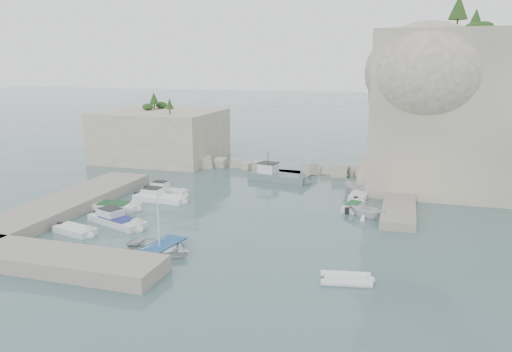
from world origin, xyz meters
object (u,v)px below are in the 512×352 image
(inflatable_dinghy, at_px, (346,282))
(tender_east_c, at_px, (360,197))
(tender_east_a, at_px, (366,217))
(work_boat, at_px, (279,181))
(motorboat_b, at_px, (160,201))
(motorboat_c, at_px, (114,209))
(motorboat_e, at_px, (75,233))
(tender_east_b, at_px, (353,209))
(tender_east_d, at_px, (362,194))
(motorboat_d, at_px, (117,224))
(rowboat, at_px, (160,252))
(motorboat_a, at_px, (166,194))

(inflatable_dinghy, distance_m, tender_east_c, 21.38)
(tender_east_a, distance_m, work_boat, 16.05)
(tender_east_c, xyz_separation_m, work_boat, (-9.97, 4.46, 0.00))
(motorboat_b, xyz_separation_m, motorboat_c, (-2.95, -3.91, 0.00))
(motorboat_e, distance_m, inflatable_dinghy, 22.68)
(inflatable_dinghy, bearing_deg, work_boat, 103.24)
(work_boat, bearing_deg, tender_east_b, -31.68)
(tender_east_b, relative_size, tender_east_d, 0.89)
(tender_east_a, xyz_separation_m, tender_east_c, (-1.24, 7.03, 0.00))
(motorboat_e, xyz_separation_m, tender_east_b, (21.21, 13.71, 0.00))
(tender_east_a, bearing_deg, motorboat_e, 135.42)
(motorboat_b, xyz_separation_m, tender_east_b, (19.16, 2.72, 0.00))
(motorboat_d, distance_m, inflatable_dinghy, 21.36)
(rowboat, bearing_deg, inflatable_dinghy, -85.10)
(inflatable_dinghy, distance_m, work_boat, 28.08)
(motorboat_c, relative_size, motorboat_d, 0.84)
(motorboat_e, relative_size, inflatable_dinghy, 1.12)
(motorboat_c, height_order, tender_east_c, same)
(work_boat, bearing_deg, tender_east_d, -6.74)
(tender_east_b, bearing_deg, motorboat_a, 102.09)
(rowboat, bearing_deg, tender_east_b, -29.77)
(work_boat, bearing_deg, motorboat_b, -116.28)
(motorboat_b, distance_m, motorboat_e, 11.18)
(inflatable_dinghy, relative_size, tender_east_c, 0.69)
(tender_east_d, bearing_deg, motorboat_c, 139.99)
(motorboat_a, bearing_deg, work_boat, 47.01)
(tender_east_b, relative_size, tender_east_c, 0.75)
(motorboat_a, bearing_deg, tender_east_c, 17.89)
(motorboat_d, height_order, rowboat, motorboat_d)
(motorboat_b, bearing_deg, tender_east_b, 11.22)
(rowboat, bearing_deg, motorboat_e, 87.61)
(motorboat_d, height_order, tender_east_b, motorboat_d)
(motorboat_a, distance_m, motorboat_b, 2.77)
(motorboat_c, distance_m, rowboat, 13.03)
(motorboat_a, xyz_separation_m, tender_east_d, (20.12, 5.94, 0.00))
(tender_east_c, height_order, tender_east_d, tender_east_d)
(motorboat_a, bearing_deg, tender_east_d, 20.76)
(motorboat_c, xyz_separation_m, motorboat_e, (0.90, -7.08, 0.00))
(tender_east_b, relative_size, work_boat, 0.50)
(motorboat_c, relative_size, work_boat, 0.70)
(motorboat_b, bearing_deg, tender_east_a, 4.51)
(motorboat_a, height_order, motorboat_b, same)
(rowboat, relative_size, work_boat, 0.66)
(tender_east_c, relative_size, tender_east_d, 1.19)
(motorboat_d, relative_size, rowboat, 1.25)
(tender_east_a, distance_m, tender_east_b, 2.65)
(rowboat, bearing_deg, motorboat_c, 56.41)
(tender_east_a, relative_size, tender_east_c, 0.69)
(tender_east_b, height_order, tender_east_c, same)
(motorboat_a, bearing_deg, motorboat_b, -71.14)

